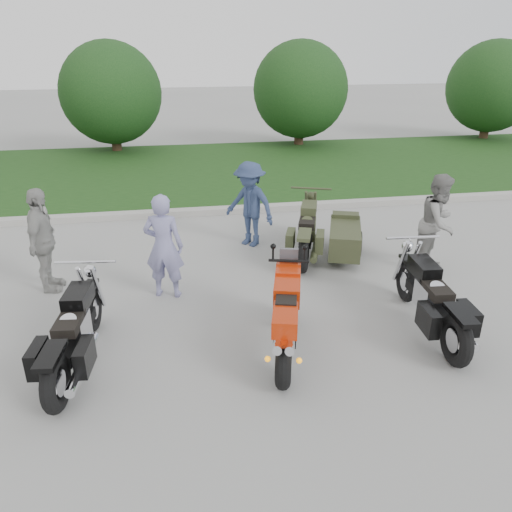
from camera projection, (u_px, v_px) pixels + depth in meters
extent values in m
plane|color=#9A9994|center=(255.00, 350.00, 7.06)|extent=(80.00, 80.00, 0.00)
cube|color=#A3A099|center=(215.00, 211.00, 12.44)|extent=(60.00, 0.30, 0.15)
cube|color=#274F1B|center=(204.00, 170.00, 16.18)|extent=(60.00, 8.00, 0.14)
cylinder|color=#3F2B1C|center=(116.00, 138.00, 18.54)|extent=(0.36, 0.36, 1.20)
sphere|color=#123313|center=(111.00, 93.00, 17.89)|extent=(3.60, 3.60, 3.60)
cylinder|color=#3F2B1C|center=(299.00, 132.00, 19.60)|extent=(0.36, 0.36, 1.20)
sphere|color=#123313|center=(300.00, 90.00, 18.95)|extent=(3.60, 3.60, 3.60)
cylinder|color=#3F2B1C|center=(485.00, 127.00, 20.81)|extent=(0.36, 0.36, 1.20)
sphere|color=#123313|center=(492.00, 86.00, 20.16)|extent=(3.60, 3.60, 3.60)
torus|color=black|center=(284.00, 364.00, 6.21)|extent=(0.36, 0.68, 0.65)
torus|color=black|center=(287.00, 305.00, 7.61)|extent=(0.28, 0.64, 0.63)
cube|color=black|center=(286.00, 317.00, 6.76)|extent=(0.52, 0.99, 0.37)
cube|color=#AF2507|center=(287.00, 290.00, 6.86)|extent=(0.49, 0.65, 0.27)
cube|color=#AF2507|center=(285.00, 320.00, 6.23)|extent=(0.45, 0.64, 0.23)
cube|color=black|center=(286.00, 301.00, 6.50)|extent=(0.36, 0.43, 0.11)
cube|color=#AF2507|center=(288.00, 280.00, 7.23)|extent=(0.45, 0.50, 0.42)
cylinder|color=silver|center=(278.00, 344.00, 6.03)|extent=(0.24, 0.50, 0.23)
cylinder|color=silver|center=(290.00, 345.00, 6.02)|extent=(0.24, 0.50, 0.23)
torus|color=black|center=(56.00, 383.00, 5.81)|extent=(0.26, 0.74, 0.73)
torus|color=black|center=(93.00, 309.00, 7.43)|extent=(0.20, 0.69, 0.68)
cube|color=black|center=(76.00, 335.00, 6.58)|extent=(0.37, 1.30, 0.15)
cube|color=silver|center=(75.00, 330.00, 6.55)|extent=(0.37, 0.51, 0.37)
cube|color=black|center=(78.00, 298.00, 6.72)|extent=(0.36, 0.62, 0.24)
cube|color=black|center=(69.00, 324.00, 6.32)|extent=(0.36, 0.56, 0.13)
cube|color=black|center=(50.00, 356.00, 5.66)|extent=(0.30, 0.61, 0.06)
cylinder|color=silver|center=(85.00, 361.00, 6.31)|extent=(0.24, 1.18, 0.11)
torus|color=black|center=(456.00, 340.00, 6.62)|extent=(0.24, 0.75, 0.74)
torus|color=black|center=(406.00, 281.00, 8.26)|extent=(0.18, 0.70, 0.69)
cube|color=black|center=(429.00, 302.00, 7.40)|extent=(0.33, 1.32, 0.15)
cube|color=silver|center=(430.00, 297.00, 7.36)|extent=(0.36, 0.51, 0.38)
cube|color=black|center=(424.00, 269.00, 7.54)|extent=(0.35, 0.62, 0.24)
cube|color=black|center=(437.00, 290.00, 7.14)|extent=(0.34, 0.56, 0.13)
cube|color=black|center=(461.00, 315.00, 6.46)|extent=(0.28, 0.61, 0.07)
cylinder|color=silver|center=(452.00, 323.00, 7.13)|extent=(0.19, 1.20, 0.11)
torus|color=black|center=(304.00, 254.00, 9.24)|extent=(0.41, 0.75, 0.73)
torus|color=black|center=(310.00, 223.00, 10.85)|extent=(0.34, 0.69, 0.69)
cube|color=black|center=(307.00, 233.00, 10.01)|extent=(0.64, 1.29, 0.15)
cube|color=#363C23|center=(307.00, 229.00, 9.97)|extent=(0.46, 0.56, 0.38)
cube|color=#363C23|center=(309.00, 210.00, 10.14)|extent=(0.47, 0.65, 0.24)
cube|color=black|center=(307.00, 222.00, 9.75)|extent=(0.46, 0.60, 0.13)
cube|color=#363C23|center=(304.00, 235.00, 9.09)|extent=(0.41, 0.63, 0.06)
cylinder|color=#363C23|center=(315.00, 247.00, 9.70)|extent=(0.48, 1.15, 0.11)
cube|color=#363C23|center=(345.00, 238.00, 9.81)|extent=(1.01, 1.51, 0.48)
torus|color=black|center=(358.00, 245.00, 9.82)|extent=(0.31, 0.61, 0.60)
imported|color=#8685B5|center=(164.00, 247.00, 8.20)|extent=(0.74, 0.58, 1.80)
imported|color=gray|center=(438.00, 223.00, 9.19)|extent=(1.13, 1.10, 1.83)
imported|color=navy|center=(250.00, 204.00, 10.28)|extent=(1.28, 1.27, 1.78)
imported|color=#999893|center=(43.00, 241.00, 8.38)|extent=(0.52, 1.10, 1.82)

